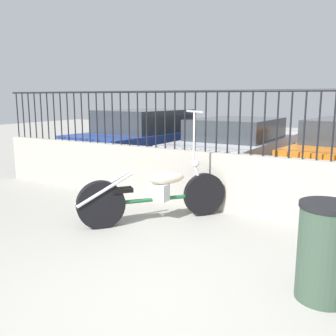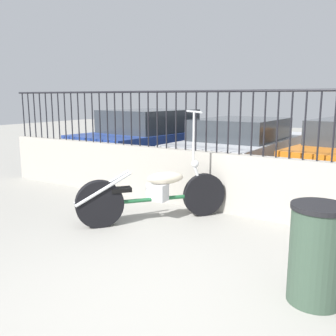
% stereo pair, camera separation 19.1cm
% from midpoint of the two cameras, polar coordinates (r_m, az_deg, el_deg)
% --- Properties ---
extents(ground_plane, '(40.00, 40.00, 0.00)m').
position_cam_midpoint_polar(ground_plane, '(3.48, -3.61, -19.65)').
color(ground_plane, gray).
extents(low_wall, '(10.63, 0.18, 0.92)m').
position_cam_midpoint_polar(low_wall, '(5.69, 12.22, -2.71)').
color(low_wall, '#9E998E').
rests_on(low_wall, ground_plane).
extents(fence_railing, '(10.63, 0.04, 0.95)m').
position_cam_midpoint_polar(fence_railing, '(5.54, 12.66, 8.13)').
color(fence_railing, black).
rests_on(fence_railing, low_wall).
extents(motorcycle_green, '(1.50, 1.80, 1.58)m').
position_cam_midpoint_polar(motorcycle_green, '(5.31, -4.17, -4.14)').
color(motorcycle_green, black).
rests_on(motorcycle_green, ground_plane).
extents(trash_bin, '(0.48, 0.48, 0.88)m').
position_cam_midpoint_polar(trash_bin, '(3.55, 21.33, -11.79)').
color(trash_bin, '#334738').
rests_on(trash_bin, ground_plane).
extents(car_blue, '(2.30, 4.43, 1.45)m').
position_cam_midpoint_polar(car_blue, '(9.41, -3.67, 4.42)').
color(car_blue, black).
rests_on(car_blue, ground_plane).
extents(car_silver, '(1.93, 4.52, 1.29)m').
position_cam_midpoint_polar(car_silver, '(8.74, 10.08, 3.37)').
color(car_silver, black).
rests_on(car_silver, ground_plane).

